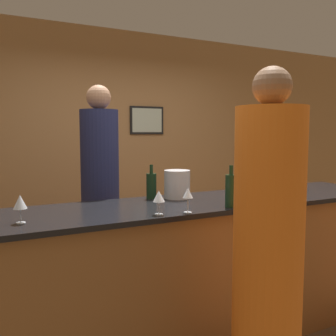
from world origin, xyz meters
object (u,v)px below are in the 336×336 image
object	(u,v)px
ice_bucket	(177,184)
bartender	(101,210)
wine_bottle_0	(231,190)
guest_1	(268,259)
wine_bottle_1	(151,185)

from	to	relation	value
ice_bucket	bartender	bearing A→B (deg)	131.38
bartender	wine_bottle_0	world-z (taller)	bartender
guest_1	ice_bucket	xyz separation A→B (m)	(-0.02, 1.02, 0.29)
bartender	wine_bottle_1	xyz separation A→B (m)	(0.27, -0.46, 0.25)
wine_bottle_1	guest_1	bearing A→B (deg)	-78.95
bartender	wine_bottle_0	distance (m)	1.21
guest_1	wine_bottle_1	size ratio (longest dim) A/B	7.33
bartender	wine_bottle_1	bearing A→B (deg)	120.79
guest_1	bartender	bearing A→B (deg)	107.44
guest_1	wine_bottle_0	distance (m)	0.63
wine_bottle_0	wine_bottle_1	bearing A→B (deg)	122.68
ice_bucket	guest_1	bearing A→B (deg)	-88.79
guest_1	wine_bottle_0	xyz separation A→B (m)	(0.14, 0.54, 0.30)
wine_bottle_1	bartender	bearing A→B (deg)	120.79
wine_bottle_1	ice_bucket	size ratio (longest dim) A/B	1.21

